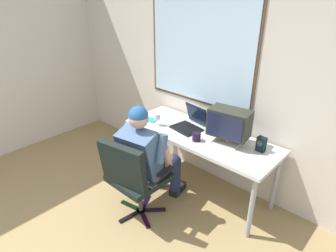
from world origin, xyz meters
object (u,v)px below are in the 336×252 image
(crt_monitor, at_px, (229,124))
(wine_glass, at_px, (157,117))
(desk_speaker, at_px, (261,144))
(desk, at_px, (200,139))
(laptop, at_px, (191,122))
(office_chair, at_px, (132,174))
(person_seated, at_px, (148,155))
(cd_case, at_px, (151,120))
(coffee_mug, at_px, (196,137))

(crt_monitor, relative_size, wine_glass, 3.09)
(crt_monitor, bearing_deg, desk_speaker, 14.42)
(desk, bearing_deg, laptop, 159.46)
(office_chair, bearing_deg, person_seated, 99.14)
(wine_glass, relative_size, cd_case, 0.80)
(desk, height_order, laptop, laptop)
(office_chair, xyz_separation_m, crt_monitor, (0.51, 0.87, 0.42))
(wine_glass, distance_m, cd_case, 0.19)
(desk_speaker, bearing_deg, laptop, -176.74)
(crt_monitor, xyz_separation_m, cd_case, (-1.00, -0.15, -0.22))
(office_chair, bearing_deg, wine_glass, 115.45)
(wine_glass, height_order, desk_speaker, desk_speaker)
(person_seated, xyz_separation_m, laptop, (0.04, 0.65, 0.16))
(cd_case, height_order, coffee_mug, coffee_mug)
(coffee_mug, bearing_deg, laptop, 138.71)
(office_chair, relative_size, wine_glass, 6.65)
(coffee_mug, bearing_deg, office_chair, -109.33)
(desk_speaker, relative_size, coffee_mug, 1.69)
(coffee_mug, bearing_deg, cd_case, 177.63)
(wine_glass, relative_size, desk_speaker, 0.93)
(crt_monitor, distance_m, laptop, 0.54)
(laptop, xyz_separation_m, cd_case, (-0.48, -0.18, -0.06))
(desk, relative_size, cd_case, 10.00)
(cd_case, bearing_deg, wine_glass, -14.22)
(desk_speaker, bearing_deg, office_chair, -131.32)
(desk_speaker, height_order, cd_case, desk_speaker)
(crt_monitor, relative_size, cd_case, 2.47)
(office_chair, xyz_separation_m, laptop, (0.00, 0.91, 0.26))
(person_seated, relative_size, crt_monitor, 2.79)
(crt_monitor, bearing_deg, laptop, 175.95)
(desk, distance_m, desk_speaker, 0.68)
(office_chair, xyz_separation_m, desk_speaker, (0.84, 0.95, 0.27))
(laptop, xyz_separation_m, wine_glass, (-0.33, -0.22, 0.03))
(person_seated, relative_size, wine_glass, 8.62)
(desk_speaker, bearing_deg, person_seated, -141.50)
(office_chair, distance_m, laptop, 0.94)
(desk, bearing_deg, person_seated, -110.70)
(laptop, relative_size, wine_glass, 2.69)
(desk, height_order, coffee_mug, coffee_mug)
(desk, bearing_deg, office_chair, -102.11)
(person_seated, height_order, desk_speaker, person_seated)
(person_seated, relative_size, coffee_mug, 13.58)
(crt_monitor, height_order, desk_speaker, crt_monitor)
(crt_monitor, bearing_deg, wine_glass, -167.41)
(desk_speaker, bearing_deg, crt_monitor, -165.58)
(office_chair, relative_size, coffee_mug, 10.48)
(crt_monitor, xyz_separation_m, wine_glass, (-0.84, -0.19, -0.13))
(office_chair, height_order, cd_case, office_chair)
(desk, xyz_separation_m, office_chair, (-0.18, -0.84, -0.12))
(wine_glass, bearing_deg, desk_speaker, 13.11)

